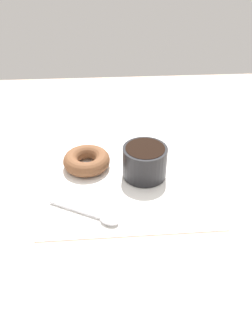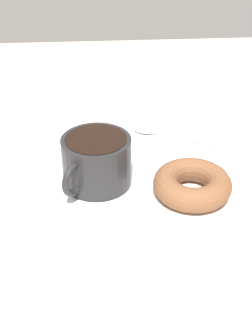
# 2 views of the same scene
# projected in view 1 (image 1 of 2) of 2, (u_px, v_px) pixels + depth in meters

# --- Properties ---
(ground_plane) EXTENTS (1.20, 1.20, 0.02)m
(ground_plane) POSITION_uv_depth(u_px,v_px,m) (140.00, 183.00, 0.71)
(ground_plane) COLOR tan
(napkin) EXTENTS (0.35, 0.35, 0.00)m
(napkin) POSITION_uv_depth(u_px,v_px,m) (126.00, 176.00, 0.71)
(napkin) COLOR white
(napkin) RESTS_ON ground_plane
(coffee_cup) EXTENTS (0.11, 0.09, 0.07)m
(coffee_cup) POSITION_uv_depth(u_px,v_px,m) (145.00, 161.00, 0.69)
(coffee_cup) COLOR black
(coffee_cup) RESTS_ON napkin
(donut) EXTENTS (0.10, 0.10, 0.03)m
(donut) POSITION_uv_depth(u_px,v_px,m) (87.00, 160.00, 0.73)
(donut) COLOR brown
(donut) RESTS_ON napkin
(spoon) EXTENTS (0.08, 0.14, 0.01)m
(spoon) POSITION_uv_depth(u_px,v_px,m) (98.00, 217.00, 0.60)
(spoon) COLOR silver
(spoon) RESTS_ON napkin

